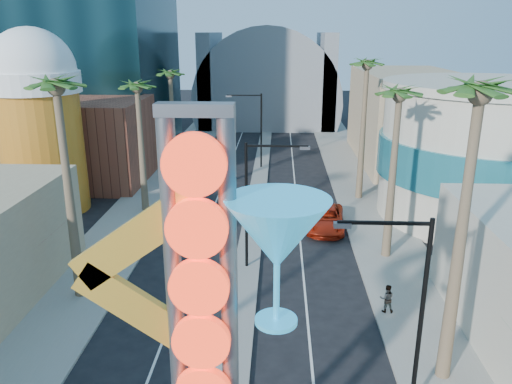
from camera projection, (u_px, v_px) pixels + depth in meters
name	position (u px, v px, depth m)	size (l,w,h in m)	color
sidewalk_west	(154.00, 191.00, 45.87)	(5.00, 100.00, 0.15)	gray
sidewalk_east	(362.00, 194.00, 45.02)	(5.00, 100.00, 0.15)	gray
median	(259.00, 183.00, 48.30)	(1.60, 84.00, 0.15)	gray
brick_filler_west	(92.00, 142.00, 47.82)	(10.00, 10.00, 8.00)	brown
filler_east	(406.00, 117.00, 55.58)	(10.00, 20.00, 10.00)	tan
beer_mug	(38.00, 115.00, 39.08)	(7.00, 7.00, 14.50)	orange
turquoise_building	(488.00, 152.00, 38.30)	(16.60, 16.60, 10.60)	beige
canopy	(268.00, 96.00, 79.33)	(22.00, 16.00, 22.00)	slate
neon_sign	(234.00, 310.00, 12.73)	(6.53, 2.60, 12.55)	gray
streetlight_0	(255.00, 194.00, 29.69)	(3.79, 0.25, 8.00)	black
streetlight_1	(256.00, 123.00, 52.56)	(3.79, 0.25, 8.00)	black
streetlight_2	(410.00, 300.00, 18.01)	(3.45, 0.25, 8.00)	black
palm_1	(58.00, 101.00, 24.49)	(2.40, 2.40, 12.70)	brown
palm_2	(138.00, 95.00, 38.22)	(2.40, 2.40, 11.20)	brown
palm_3	(170.00, 80.00, 49.63)	(2.40, 2.40, 11.20)	brown
palm_5	(477.00, 114.00, 17.84)	(2.40, 2.40, 13.20)	brown
palm_6	(399.00, 105.00, 29.66)	(2.40, 2.40, 11.70)	brown
palm_7	(367.00, 74.00, 40.80)	(2.40, 2.40, 12.70)	brown
red_pickup	(325.00, 218.00, 37.17)	(2.68, 5.82, 1.62)	#B3230D
pedestrian_b	(387.00, 298.00, 25.80)	(0.75, 0.58, 1.53)	gray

